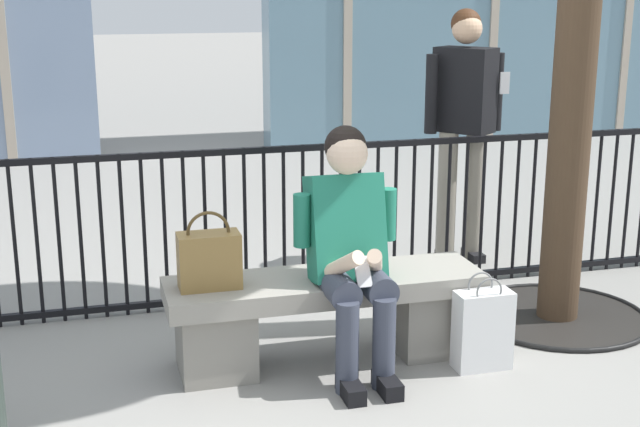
# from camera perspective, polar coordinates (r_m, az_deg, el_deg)

# --- Properties ---
(ground_plane) EXTENTS (60.00, 60.00, 0.00)m
(ground_plane) POSITION_cam_1_polar(r_m,az_deg,el_deg) (4.55, 0.34, -9.49)
(ground_plane) COLOR gray
(stone_bench) EXTENTS (1.60, 0.44, 0.45)m
(stone_bench) POSITION_cam_1_polar(r_m,az_deg,el_deg) (4.44, 0.34, -6.30)
(stone_bench) COLOR gray
(stone_bench) RESTS_ON ground
(seated_person_with_phone) EXTENTS (0.52, 0.66, 1.21)m
(seated_person_with_phone) POSITION_cam_1_polar(r_m,az_deg,el_deg) (4.23, 2.01, -1.99)
(seated_person_with_phone) COLOR #383D4C
(seated_person_with_phone) RESTS_ON ground
(handbag_on_bench) EXTENTS (0.30, 0.15, 0.38)m
(handbag_on_bench) POSITION_cam_1_polar(r_m,az_deg,el_deg) (4.22, -7.23, -2.97)
(handbag_on_bench) COLOR olive
(handbag_on_bench) RESTS_ON stone_bench
(shopping_bag) EXTENTS (0.28, 0.14, 0.49)m
(shopping_bag) POSITION_cam_1_polar(r_m,az_deg,el_deg) (4.45, 10.56, -7.42)
(shopping_bag) COLOR white
(shopping_bag) RESTS_ON ground
(bystander_at_railing) EXTENTS (0.55, 0.44, 1.71)m
(bystander_at_railing) POSITION_cam_1_polar(r_m,az_deg,el_deg) (5.98, 9.32, 6.24)
(bystander_at_railing) COLOR gray
(bystander_at_railing) RESTS_ON ground
(plaza_railing) EXTENTS (8.94, 0.04, 0.95)m
(plaza_railing) POSITION_cam_1_polar(r_m,az_deg,el_deg) (5.22, -2.36, -0.65)
(plaza_railing) COLOR black
(plaza_railing) RESTS_ON ground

